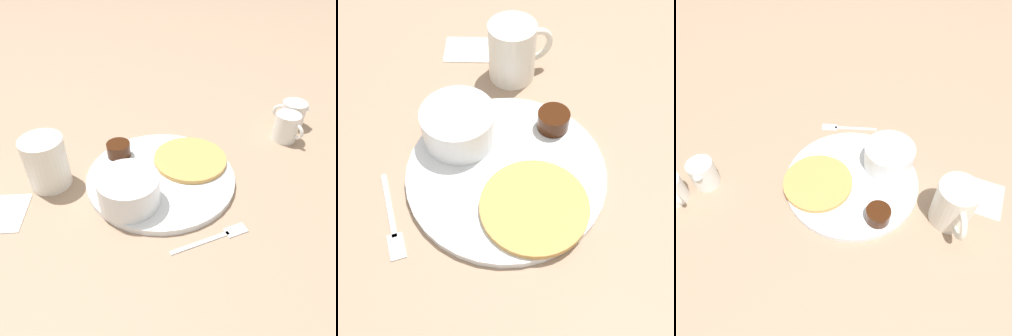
# 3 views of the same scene
# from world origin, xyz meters

# --- Properties ---
(ground_plane) EXTENTS (4.00, 4.00, 0.00)m
(ground_plane) POSITION_xyz_m (0.00, 0.00, 0.00)
(ground_plane) COLOR #9E7F66
(plate) EXTENTS (0.28, 0.28, 0.01)m
(plate) POSITION_xyz_m (0.00, 0.00, 0.01)
(plate) COLOR white
(plate) RESTS_ON ground_plane
(pancake_stack) EXTENTS (0.14, 0.14, 0.01)m
(pancake_stack) POSITION_xyz_m (0.03, -0.07, 0.02)
(pancake_stack) COLOR tan
(pancake_stack) RESTS_ON plate
(bowl) EXTENTS (0.11, 0.11, 0.05)m
(bowl) POSITION_xyz_m (-0.06, 0.07, 0.04)
(bowl) COLOR white
(bowl) RESTS_ON plate
(syrup_cup) EXTENTS (0.05, 0.05, 0.03)m
(syrup_cup) POSITION_xyz_m (0.08, 0.07, 0.03)
(syrup_cup) COLOR #38190A
(syrup_cup) RESTS_ON plate
(butter_ramekin) EXTENTS (0.04, 0.04, 0.04)m
(butter_ramekin) POSITION_xyz_m (-0.06, 0.09, 0.03)
(butter_ramekin) COLOR white
(butter_ramekin) RESTS_ON plate
(coffee_mug) EXTENTS (0.11, 0.08, 0.10)m
(coffee_mug) POSITION_xyz_m (0.04, 0.20, 0.05)
(coffee_mug) COLOR silver
(coffee_mug) RESTS_ON ground_plane
(creamer_pitcher_near) EXTENTS (0.08, 0.05, 0.06)m
(creamer_pitcher_near) POSITION_xyz_m (0.07, -0.30, 0.03)
(creamer_pitcher_near) COLOR white
(creamer_pitcher_near) RESTS_ON ground_plane
(creamer_pitcher_far) EXTENTS (0.06, 0.07, 0.06)m
(creamer_pitcher_far) POSITION_xyz_m (0.12, -0.35, 0.03)
(creamer_pitcher_far) COLOR white
(creamer_pitcher_far) RESTS_ON ground_plane
(fork) EXTENTS (0.04, 0.13, 0.00)m
(fork) POSITION_xyz_m (-0.16, -0.06, 0.00)
(fork) COLOR silver
(fork) RESTS_ON ground_plane
(napkin) EXTENTS (0.10, 0.08, 0.00)m
(napkin) POSITION_xyz_m (-0.03, 0.28, 0.00)
(napkin) COLOR white
(napkin) RESTS_ON ground_plane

